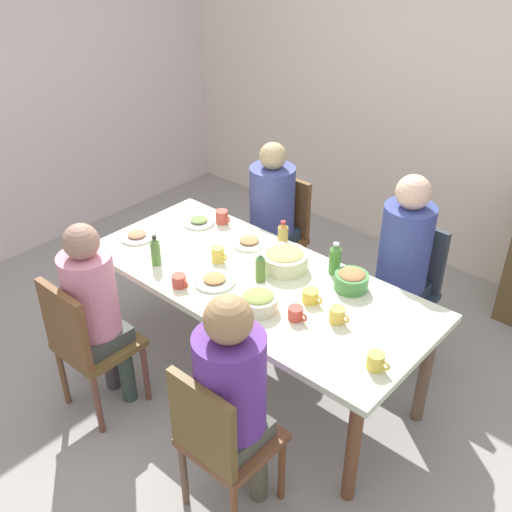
{
  "coord_description": "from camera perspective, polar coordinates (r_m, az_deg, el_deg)",
  "views": [
    {
      "loc": [
        1.91,
        -2.15,
        2.67
      ],
      "look_at": [
        0.0,
        0.0,
        0.89
      ],
      "focal_mm": 42.41,
      "sensor_mm": 36.0,
      "label": 1
    }
  ],
  "objects": [
    {
      "name": "dining_table",
      "position": [
        3.5,
        -0.0,
        -3.15
      ],
      "size": [
        2.08,
        0.92,
        0.74
      ],
      "color": "beige",
      "rests_on": "ground_plane"
    },
    {
      "name": "cup_0",
      "position": [
        3.14,
        7.68,
        -5.54
      ],
      "size": [
        0.12,
        0.08,
        0.08
      ],
      "color": "#E8C44B",
      "rests_on": "dining_table"
    },
    {
      "name": "bowl_2",
      "position": [
        3.39,
        8.99,
        -2.23
      ],
      "size": [
        0.19,
        0.19,
        0.11
      ],
      "color": "#458742",
      "rests_on": "dining_table"
    },
    {
      "name": "person_2",
      "position": [
        2.75,
        -2.28,
        -12.41
      ],
      "size": [
        0.32,
        0.32,
        1.26
      ],
      "color": "brown",
      "rests_on": "ground_plane"
    },
    {
      "name": "chair_3",
      "position": [
        3.94,
        13.9,
        -2.54
      ],
      "size": [
        0.4,
        0.4,
        0.9
      ],
      "color": "#273746",
      "rests_on": "ground_plane"
    },
    {
      "name": "chair_0",
      "position": [
        4.41,
        2.15,
        2.45
      ],
      "size": [
        0.4,
        0.4,
        0.9
      ],
      "color": "brown",
      "rests_on": "ground_plane"
    },
    {
      "name": "person_3",
      "position": [
        3.74,
        13.71,
        0.08
      ],
      "size": [
        0.31,
        0.31,
        1.28
      ],
      "color": "#2E3553",
      "rests_on": "ground_plane"
    },
    {
      "name": "chair_2",
      "position": [
        2.88,
        -3.45,
        -16.83
      ],
      "size": [
        0.4,
        0.4,
        0.9
      ],
      "color": "brown",
      "rests_on": "ground_plane"
    },
    {
      "name": "cup_2",
      "position": [
        3.27,
        5.18,
        -3.8
      ],
      "size": [
        0.12,
        0.09,
        0.07
      ],
      "color": "#DFCA44",
      "rests_on": "dining_table"
    },
    {
      "name": "cup_6",
      "position": [
        3.6,
        -3.6,
        0.16
      ],
      "size": [
        0.11,
        0.08,
        0.1
      ],
      "color": "#EBD04E",
      "rests_on": "dining_table"
    },
    {
      "name": "cup_3",
      "position": [
        4.02,
        -3.22,
        3.71
      ],
      "size": [
        0.12,
        0.08,
        0.09
      ],
      "color": "#C84C3E",
      "rests_on": "dining_table"
    },
    {
      "name": "chair_1",
      "position": [
        3.5,
        -15.79,
        -7.73
      ],
      "size": [
        0.4,
        0.4,
        0.9
      ],
      "color": "brown",
      "rests_on": "ground_plane"
    },
    {
      "name": "cup_1",
      "position": [
        2.89,
        11.25,
        -9.7
      ],
      "size": [
        0.12,
        0.08,
        0.08
      ],
      "color": "#EACD4C",
      "rests_on": "dining_table"
    },
    {
      "name": "wall_back",
      "position": [
        4.84,
        17.09,
        13.96
      ],
      "size": [
        5.19,
        0.12,
        2.6
      ],
      "primitive_type": "cube",
      "color": "beige",
      "rests_on": "ground_plane"
    },
    {
      "name": "bottle_2",
      "position": [
        3.49,
        7.46,
        -0.29
      ],
      "size": [
        0.07,
        0.07,
        0.2
      ],
      "color": "#478933",
      "rests_on": "dining_table"
    },
    {
      "name": "bottle_0",
      "position": [
        3.39,
        0.36,
        -1.14
      ],
      "size": [
        0.06,
        0.06,
        0.19
      ],
      "color": "#537A2F",
      "rests_on": "dining_table"
    },
    {
      "name": "bowl_0",
      "position": [
        3.19,
        0.23,
        -4.28
      ],
      "size": [
        0.21,
        0.21,
        0.1
      ],
      "color": "beige",
      "rests_on": "dining_table"
    },
    {
      "name": "plate_3",
      "position": [
        3.78,
        -0.65,
        1.34
      ],
      "size": [
        0.22,
        0.22,
        0.04
      ],
      "color": "silver",
      "rests_on": "dining_table"
    },
    {
      "name": "cup_4",
      "position": [
        3.4,
        -7.25,
        -2.36
      ],
      "size": [
        0.12,
        0.08,
        0.07
      ],
      "color": "#C24B3B",
      "rests_on": "dining_table"
    },
    {
      "name": "bowl_1",
      "position": [
        3.53,
        2.71,
        -0.3
      ],
      "size": [
        0.27,
        0.27,
        0.12
      ],
      "color": "beige",
      "rests_on": "dining_table"
    },
    {
      "name": "person_1",
      "position": [
        3.42,
        -15.05,
        -4.35
      ],
      "size": [
        0.3,
        0.3,
        1.21
      ],
      "color": "#443B40",
      "rests_on": "ground_plane"
    },
    {
      "name": "wall_left",
      "position": [
        5.12,
        -22.43,
        13.92
      ],
      "size": [
        0.12,
        4.28,
        2.6
      ],
      "primitive_type": "cube",
      "color": "silver",
      "rests_on": "ground_plane"
    },
    {
      "name": "bottle_3",
      "position": [
        3.69,
        2.56,
        1.88
      ],
      "size": [
        0.06,
        0.06,
        0.19
      ],
      "color": "tan",
      "rests_on": "dining_table"
    },
    {
      "name": "ground_plane",
      "position": [
        3.92,
        -0.0,
        -11.14
      ],
      "size": [
        5.94,
        5.94,
        0.0
      ],
      "primitive_type": "plane",
      "color": "#99938E"
    },
    {
      "name": "plate_1",
      "position": [
        3.92,
        -11.17,
        1.88
      ],
      "size": [
        0.22,
        0.22,
        0.04
      ],
      "color": "silver",
      "rests_on": "dining_table"
    },
    {
      "name": "bottle_1",
      "position": [
        3.59,
        -9.47,
        0.46
      ],
      "size": [
        0.06,
        0.06,
        0.19
      ],
      "color": "#4F7E36",
      "rests_on": "dining_table"
    },
    {
      "name": "person_0",
      "position": [
        4.25,
        1.44,
        4.52
      ],
      "size": [
        0.32,
        0.32,
        1.21
      ],
      "color": "#26294F",
      "rests_on": "ground_plane"
    },
    {
      "name": "plate_0",
      "position": [
        3.43,
        -3.94,
        -2.28
      ],
      "size": [
        0.24,
        0.24,
        0.04
      ],
      "color": "silver",
      "rests_on": "dining_table"
    },
    {
      "name": "cup_5",
      "position": [
        3.14,
        3.78,
        -5.43
      ],
      "size": [
        0.11,
        0.08,
        0.07
      ],
      "color": "#D1473A",
      "rests_on": "dining_table"
    },
    {
      "name": "plate_2",
      "position": [
        4.03,
        -5.4,
        3.26
      ],
      "size": [
        0.21,
        0.21,
        0.04
      ],
      "color": "silver",
      "rests_on": "dining_table"
    }
  ]
}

